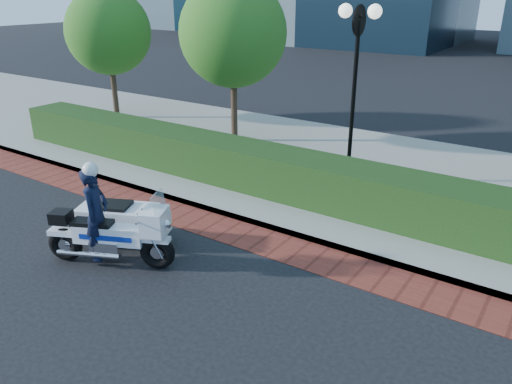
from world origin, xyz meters
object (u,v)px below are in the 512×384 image
Objects in this scene: lamppost at (356,68)px; tree_a at (108,32)px; police_motorcycle at (112,222)px; tree_b at (233,33)px.

tree_a reaches higher than lamppost.
police_motorcycle is at bearing -110.90° from lamppost.
lamppost is 0.86× the size of tree_b.
tree_a is at bearing 113.56° from police_motorcycle.
tree_b is (-4.50, 1.30, 0.48)m from lamppost.
tree_b is 7.87m from police_motorcycle.
lamppost is at bearing -7.41° from tree_a.
tree_b reaches higher than tree_a.
tree_b is (5.50, 0.00, 0.21)m from tree_a.
lamppost is 1.69× the size of police_motorcycle.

